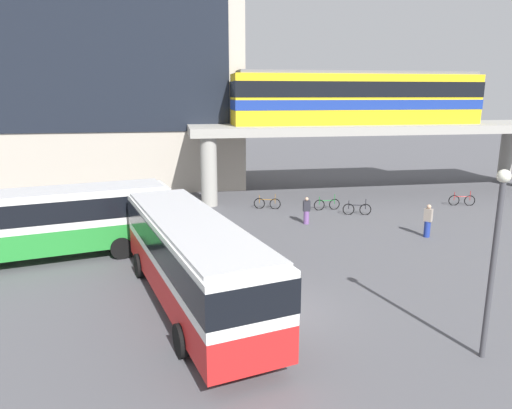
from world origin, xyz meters
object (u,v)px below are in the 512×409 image
object	(u,v)px
bus_main	(191,253)
bicycle_brown	(267,203)
bicycle_green	(327,204)
bicycle_black	(357,209)
pedestrian_walking_across	(428,222)
pedestrian_waiting_near_stop	(306,212)
train	(357,97)
station_building	(86,78)
bicycle_red	(462,200)
bus_secondary	(45,217)

from	to	relation	value
bus_main	bicycle_brown	bearing A→B (deg)	68.29
bicycle_green	bicycle_black	world-z (taller)	same
pedestrian_walking_across	pedestrian_waiting_near_stop	size ratio (longest dim) A/B	1.11
train	bus_main	bearing A→B (deg)	-126.16
station_building	bicycle_red	distance (m)	30.60
pedestrian_walking_across	bus_main	bearing A→B (deg)	-153.87
bicycle_red	bicycle_black	world-z (taller)	same
bicycle_red	pedestrian_walking_across	bearing A→B (deg)	-134.56
train	bicycle_red	distance (m)	10.45
pedestrian_walking_across	pedestrian_waiting_near_stop	xyz separation A→B (m)	(-5.60, 3.62, -0.10)
pedestrian_walking_across	train	bearing A→B (deg)	87.46
bus_secondary	bicycle_black	distance (m)	17.92
bicycle_brown	pedestrian_walking_across	distance (m)	10.47
bus_main	bicycle_black	bearing A→B (deg)	46.41
bus_secondary	bicycle_green	xyz separation A→B (m)	(15.61, 6.81, -1.63)
bicycle_brown	bicycle_green	size ratio (longest dim) A/B	0.96
station_building	bicycle_red	size ratio (longest dim) A/B	14.09
bicycle_black	train	bearing A→B (deg)	70.38
bicycle_brown	bicycle_black	bearing A→B (deg)	-25.87
bus_main	pedestrian_walking_across	xyz separation A→B (m)	(12.63, 6.20, -1.15)
train	bicycle_black	bearing A→B (deg)	-109.62
train	bicycle_green	bearing A→B (deg)	-126.86
bus_main	bicycle_red	xyz separation A→B (m)	(18.79, 12.45, -1.63)
station_building	bus_secondary	size ratio (longest dim) A/B	2.18
bus_main	pedestrian_waiting_near_stop	distance (m)	12.14
bus_main	bus_secondary	xyz separation A→B (m)	(-6.29, 6.07, 0.00)
pedestrian_walking_across	bicycle_red	bearing A→B (deg)	45.44
pedestrian_walking_across	pedestrian_waiting_near_stop	distance (m)	6.67
train	bus_secondary	size ratio (longest dim) A/B	1.65
bus_main	bicycle_brown	world-z (taller)	bus_main
station_building	bus_secondary	xyz separation A→B (m)	(1.01, -20.00, -6.73)
bus_secondary	bicycle_brown	distance (m)	14.24
pedestrian_walking_across	pedestrian_waiting_near_stop	world-z (taller)	pedestrian_walking_across
station_building	bicycle_brown	distance (m)	19.59
bus_main	train	bearing A→B (deg)	53.84
pedestrian_waiting_near_stop	bicycle_red	bearing A→B (deg)	12.63
bicycle_brown	train	bearing A→B (deg)	28.45
bus_main	bicycle_green	bearing A→B (deg)	54.11
train	bus_main	world-z (taller)	train
station_building	train	world-z (taller)	station_building
bus_main	bicycle_black	distance (m)	15.70
bus_main	bus_secondary	distance (m)	8.75
bicycle_red	pedestrian_walking_across	world-z (taller)	pedestrian_walking_across
station_building	bus_secondary	world-z (taller)	station_building
station_building	bus_main	bearing A→B (deg)	-74.35
bus_secondary	station_building	bearing A→B (deg)	92.90
bicycle_brown	bicycle_green	bearing A→B (deg)	-14.42
station_building	pedestrian_waiting_near_stop	size ratio (longest dim) A/B	15.56
station_building	pedestrian_waiting_near_stop	bearing A→B (deg)	-48.59
bus_main	pedestrian_walking_across	bearing A→B (deg)	26.13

